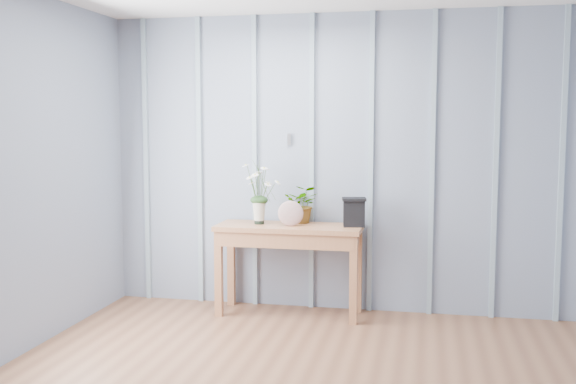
% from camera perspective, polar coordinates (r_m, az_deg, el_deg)
% --- Properties ---
extents(room_shell, '(4.00, 4.50, 2.50)m').
position_cam_1_polar(room_shell, '(4.38, 2.35, 11.05)').
color(room_shell, gray).
rests_on(room_shell, ground).
extents(sideboard, '(1.20, 0.45, 0.75)m').
position_cam_1_polar(sideboard, '(5.58, 0.11, -3.98)').
color(sideboard, '#9E643E').
rests_on(sideboard, ground).
extents(daisy_vase, '(0.36, 0.28, 0.52)m').
position_cam_1_polar(daisy_vase, '(5.59, -2.46, 0.57)').
color(daisy_vase, black).
rests_on(daisy_vase, sideboard).
extents(spider_plant, '(0.30, 0.26, 0.32)m').
position_cam_1_polar(spider_plant, '(5.65, 1.26, -1.03)').
color(spider_plant, '#1B3B19').
rests_on(spider_plant, sideboard).
extents(felt_disc_vessel, '(0.21, 0.07, 0.21)m').
position_cam_1_polar(felt_disc_vessel, '(5.49, 0.22, -1.83)').
color(felt_disc_vessel, brown).
rests_on(felt_disc_vessel, sideboard).
extents(carved_box, '(0.21, 0.18, 0.23)m').
position_cam_1_polar(carved_box, '(5.50, 5.60, -1.68)').
color(carved_box, black).
rests_on(carved_box, sideboard).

